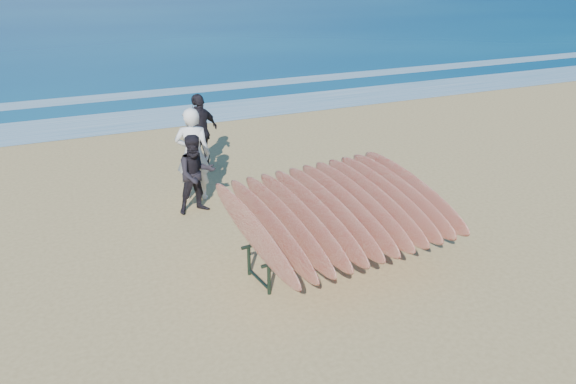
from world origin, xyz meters
The scene contains 8 objects.
ground centered at (0.00, 0.00, 0.00)m, with size 120.00×120.00×0.00m, color tan.
ocean centered at (0.00, 55.00, 0.01)m, with size 160.00×160.00×0.00m, color navy.
foam_near centered at (0.00, 10.00, 0.01)m, with size 160.00×160.00×0.00m, color white.
foam_far centered at (0.00, 13.50, 0.01)m, with size 160.00×160.00×0.00m, color white.
surfboard_rack centered at (0.49, -0.12, 0.90)m, with size 3.47×3.14×1.46m.
person_white centered at (-0.97, 3.35, 0.96)m, with size 0.70×0.46×1.93m, color silver.
person_dark_a centered at (-1.09, 2.69, 0.78)m, with size 0.76×0.59×1.57m, color black.
person_dark_b centered at (-0.35, 5.01, 0.90)m, with size 1.06×0.44×1.80m, color black.
Camera 1 is at (-3.59, -7.25, 4.65)m, focal length 35.00 mm.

